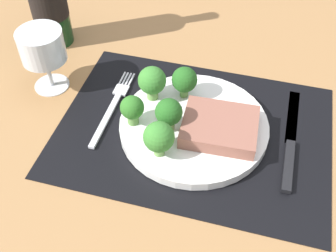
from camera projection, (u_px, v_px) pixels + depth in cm
name	position (u px, v px, depth cm)	size (l,w,h in cm)	color
ground_plane	(193.00, 136.00, 70.89)	(140.00, 110.00, 3.00)	#996D42
placemat	(194.00, 130.00, 69.69)	(44.82, 32.86, 0.30)	black
plate	(194.00, 126.00, 68.99)	(24.62, 24.62, 1.60)	white
steak	(220.00, 127.00, 66.16)	(11.82, 9.88, 2.38)	#8C5647
broccoli_center	(132.00, 109.00, 66.18)	(3.88, 3.88, 5.33)	#5B8942
broccoli_front_edge	(152.00, 81.00, 69.88)	(4.81, 4.81, 6.28)	#6B994C
broccoli_back_left	(169.00, 113.00, 64.87)	(4.37, 4.37, 6.01)	#6B994C
broccoli_near_fork	(159.00, 137.00, 61.40)	(4.75, 4.75, 6.10)	#6B994C
broccoli_near_steak	(184.00, 80.00, 70.38)	(4.40, 4.40, 5.80)	#5B8942
fork	(113.00, 106.00, 73.01)	(2.40, 19.20, 0.50)	silver
knife	(290.00, 145.00, 66.86)	(1.80, 23.00, 0.80)	black
wine_glass	(43.00, 49.00, 71.55)	(7.89, 7.89, 11.72)	silver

